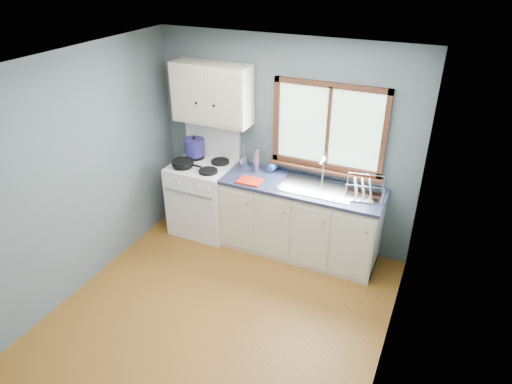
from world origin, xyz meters
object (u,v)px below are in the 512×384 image
at_px(sink, 317,193).
at_px(dish_rack, 364,192).
at_px(gas_range, 204,195).
at_px(skillet, 183,163).
at_px(utensil_crock, 244,161).
at_px(thermos, 257,160).
at_px(base_cabinets, 300,223).
at_px(stockpot, 194,147).

bearing_deg(sink, dish_rack, 2.78).
relative_size(gas_range, skillet, 3.32).
relative_size(skillet, dish_rack, 0.90).
xyz_separation_m(skillet, utensil_crock, (0.67, 0.34, 0.00)).
distance_m(gas_range, thermos, 0.91).
bearing_deg(thermos, gas_range, -169.37).
xyz_separation_m(sink, dish_rack, (0.52, 0.03, 0.12)).
bearing_deg(thermos, utensil_crock, 162.85).
distance_m(sink, dish_rack, 0.53).
xyz_separation_m(sink, thermos, (-0.80, 0.11, 0.21)).
bearing_deg(thermos, base_cabinets, -10.07).
xyz_separation_m(base_cabinets, thermos, (-0.62, 0.11, 0.66)).
xyz_separation_m(base_cabinets, utensil_crock, (-0.81, 0.17, 0.58)).
relative_size(base_cabinets, thermos, 6.13).
height_order(gas_range, sink, gas_range).
xyz_separation_m(stockpot, thermos, (0.88, -0.03, -0.00)).
xyz_separation_m(stockpot, utensil_crock, (0.69, 0.03, -0.08)).
bearing_deg(utensil_crock, skillet, -153.04).
bearing_deg(base_cabinets, thermos, 169.93).
bearing_deg(utensil_crock, sink, -9.70).
relative_size(sink, utensil_crock, 2.47).
bearing_deg(skillet, base_cabinets, 9.59).
xyz_separation_m(skillet, thermos, (0.86, 0.28, 0.08)).
height_order(sink, thermos, thermos).
height_order(base_cabinets, thermos, thermos).
bearing_deg(skillet, dish_rack, 8.12).
bearing_deg(stockpot, dish_rack, -3.02).
distance_m(base_cabinets, skillet, 1.60).
bearing_deg(sink, utensil_crock, 170.30).
bearing_deg(stockpot, base_cabinets, -5.35).
bearing_deg(thermos, stockpot, 178.01).
distance_m(sink, stockpot, 1.70).
xyz_separation_m(gas_range, base_cabinets, (1.31, 0.02, -0.08)).
relative_size(skillet, stockpot, 1.26).
relative_size(stockpot, dish_rack, 0.71).
xyz_separation_m(stockpot, dish_rack, (2.20, -0.12, -0.10)).
xyz_separation_m(utensil_crock, dish_rack, (1.51, -0.14, -0.01)).
bearing_deg(thermos, skillet, -161.84).
distance_m(utensil_crock, thermos, 0.21).
xyz_separation_m(base_cabinets, sink, (0.18, -0.00, 0.45)).
height_order(thermos, dish_rack, thermos).
relative_size(gas_range, stockpot, 4.19).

